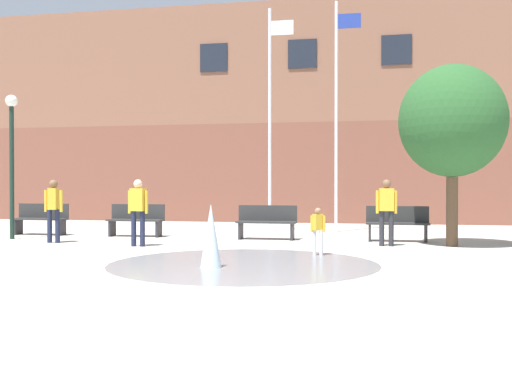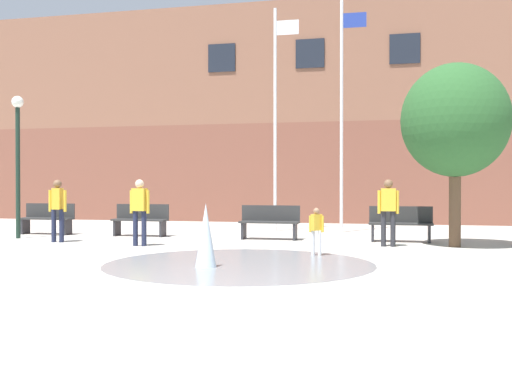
% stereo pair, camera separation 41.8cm
% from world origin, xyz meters
% --- Properties ---
extents(ground_plane, '(100.00, 100.00, 0.00)m').
position_xyz_m(ground_plane, '(0.00, 0.00, 0.00)').
color(ground_plane, '#B2ADA3').
extents(library_building, '(36.00, 6.05, 8.59)m').
position_xyz_m(library_building, '(0.00, 19.19, 4.29)').
color(library_building, brown).
rests_on(library_building, ground).
extents(splash_fountain, '(4.99, 4.99, 1.13)m').
position_xyz_m(splash_fountain, '(0.17, 3.91, 0.26)').
color(splash_fountain, gray).
rests_on(splash_fountain, ground).
extents(park_bench_left_of_flagpoles, '(1.60, 0.44, 0.91)m').
position_xyz_m(park_bench_left_of_flagpoles, '(-6.84, 9.31, 0.48)').
color(park_bench_left_of_flagpoles, '#28282D').
rests_on(park_bench_left_of_flagpoles, ground).
extents(park_bench_center, '(1.60, 0.44, 0.91)m').
position_xyz_m(park_bench_center, '(-3.89, 9.32, 0.48)').
color(park_bench_center, '#28282D').
rests_on(park_bench_center, ground).
extents(park_bench_under_right_flagpole, '(1.60, 0.44, 0.91)m').
position_xyz_m(park_bench_under_right_flagpole, '(-0.10, 9.16, 0.48)').
color(park_bench_under_right_flagpole, '#28282D').
rests_on(park_bench_under_right_flagpole, ground).
extents(park_bench_near_trashcan, '(1.60, 0.44, 0.91)m').
position_xyz_m(park_bench_near_trashcan, '(3.32, 9.24, 0.48)').
color(park_bench_near_trashcan, '#28282D').
rests_on(park_bench_near_trashcan, ground).
extents(child_with_pink_shirt, '(0.31, 0.24, 0.99)m').
position_xyz_m(child_with_pink_shirt, '(1.60, 5.79, 0.58)').
color(child_with_pink_shirt, silver).
rests_on(child_with_pink_shirt, ground).
extents(adult_near_bench, '(0.50, 0.22, 1.59)m').
position_xyz_m(adult_near_bench, '(3.02, 7.98, 0.93)').
color(adult_near_bench, '#28282D').
rests_on(adult_near_bench, ground).
extents(teen_by_trashcan, '(0.50, 0.38, 1.59)m').
position_xyz_m(teen_by_trashcan, '(-5.19, 7.16, 0.93)').
color(teen_by_trashcan, '#1E233D').
rests_on(teen_by_trashcan, ground).
extents(adult_watching, '(0.50, 0.24, 1.59)m').
position_xyz_m(adult_watching, '(-2.76, 6.76, 0.93)').
color(adult_watching, '#1E233D').
rests_on(adult_watching, ground).
extents(flagpole_left, '(0.80, 0.10, 7.03)m').
position_xyz_m(flagpole_left, '(-0.49, 12.04, 3.75)').
color(flagpole_left, silver).
rests_on(flagpole_left, ground).
extents(flagpole_right, '(0.80, 0.10, 7.13)m').
position_xyz_m(flagpole_right, '(1.59, 12.04, 3.80)').
color(flagpole_right, silver).
rests_on(flagpole_right, ground).
extents(lamp_post_left_lane, '(0.32, 0.32, 3.89)m').
position_xyz_m(lamp_post_left_lane, '(-6.86, 7.91, 2.54)').
color(lamp_post_left_lane, '#192D23').
rests_on(lamp_post_left_lane, ground).
extents(street_tree_near_building, '(2.51, 2.51, 4.32)m').
position_xyz_m(street_tree_near_building, '(4.55, 8.24, 2.97)').
color(street_tree_near_building, brown).
rests_on(street_tree_near_building, ground).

